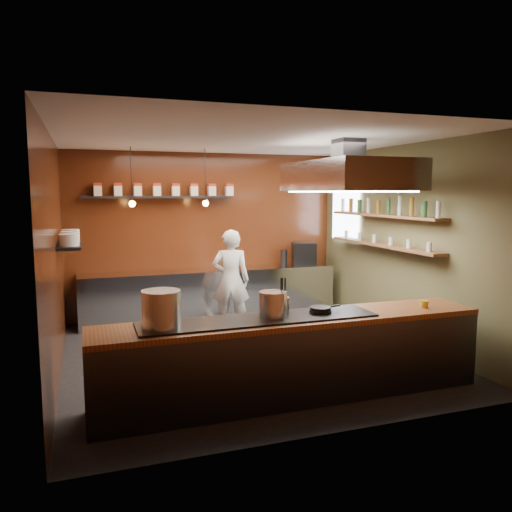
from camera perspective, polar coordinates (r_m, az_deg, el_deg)
name	(u,v)px	position (r m, az deg, el deg)	size (l,w,h in m)	color
floor	(249,354)	(7.22, -0.83, -11.13)	(5.00, 5.00, 0.00)	black
back_wall	(207,235)	(9.29, -5.67, 2.42)	(5.00, 5.00, 0.00)	#40180B
left_wall	(54,257)	(6.57, -22.05, -0.07)	(5.00, 5.00, 0.00)	#40180B
right_wall	(402,243)	(8.03, 16.35, 1.41)	(5.00, 5.00, 0.00)	brown
ceiling	(248,139)	(6.89, -0.88, 13.27)	(5.00, 5.00, 0.00)	silver
window_pane	(345,213)	(9.41, 10.19, 4.84)	(1.00, 1.00, 0.00)	white
prep_counter	(212,294)	(9.13, -5.11, -4.32)	(4.60, 0.65, 0.90)	silver
pass_counter	(293,357)	(5.65, 4.29, -11.46)	(4.40, 0.72, 0.94)	#38383D
tin_shelf	(158,197)	(8.96, -11.16, 6.62)	(2.60, 0.26, 0.04)	black
plate_shelf	(70,244)	(7.55, -20.48, 1.27)	(0.30, 1.40, 0.04)	black
bottle_shelf_upper	(383,215)	(8.16, 14.32, 4.52)	(0.26, 2.80, 0.04)	brown
bottle_shelf_lower	(382,245)	(8.19, 14.22, 1.24)	(0.26, 2.80, 0.04)	brown
extractor_hood	(348,176)	(7.02, 10.45, 9.00)	(1.20, 2.00, 0.72)	#38383D
pendant_left	(132,201)	(8.25, -13.98, 6.17)	(0.10, 0.10, 0.95)	black
pendant_right	(206,200)	(8.44, -5.79, 6.37)	(0.10, 0.10, 0.95)	black
storage_tins	(166,190)	(8.98, -10.23, 7.49)	(2.43, 0.13, 0.22)	beige
plate_stacks	(70,237)	(7.54, -20.51, 2.02)	(0.26, 1.16, 0.16)	silver
bottles	(383,206)	(8.15, 14.35, 5.50)	(0.06, 2.66, 0.24)	silver
wine_glasses	(382,240)	(8.18, 14.24, 1.83)	(0.07, 2.37, 0.13)	silver
stockpot_large	(161,309)	(5.06, -10.77, -5.99)	(0.39, 0.39, 0.38)	silver
stockpot_small	(273,304)	(5.40, 1.94, -5.55)	(0.30, 0.30, 0.28)	silver
utensil_crock	(283,306)	(5.55, 3.09, -5.69)	(0.15, 0.15, 0.19)	silver
frying_pan	(321,310)	(5.68, 7.40, -6.10)	(0.42, 0.25, 0.06)	black
butter_jar	(424,304)	(6.28, 18.68, -5.22)	(0.10, 0.10, 0.09)	yellow
espresso_machine	(304,254)	(9.57, 5.49, 0.26)	(0.43, 0.41, 0.43)	black
chef	(231,280)	(8.25, -2.89, -2.78)	(0.61, 0.40, 1.68)	silver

